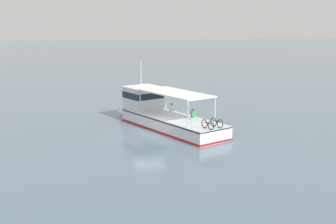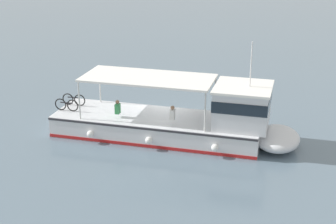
# 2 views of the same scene
# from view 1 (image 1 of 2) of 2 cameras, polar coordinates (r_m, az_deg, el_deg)

# --- Properties ---
(ground_plane) EXTENTS (400.00, 400.00, 0.00)m
(ground_plane) POSITION_cam_1_polar(r_m,az_deg,el_deg) (34.39, -2.41, -2.95)
(ground_plane) COLOR slate
(ferry_main) EXTENTS (12.76, 8.40, 5.32)m
(ferry_main) POSITION_cam_1_polar(r_m,az_deg,el_deg) (36.85, -0.93, -0.33)
(ferry_main) COLOR silver
(ferry_main) RESTS_ON ground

